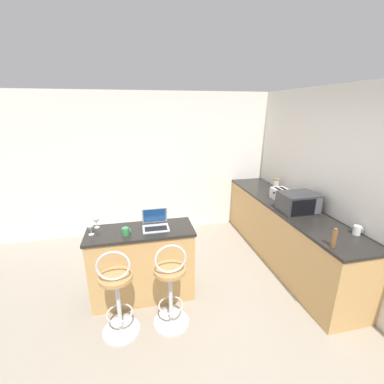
{
  "coord_description": "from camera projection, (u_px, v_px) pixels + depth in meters",
  "views": [
    {
      "loc": [
        -0.46,
        -2.26,
        2.31
      ],
      "look_at": [
        0.38,
        1.54,
        1.03
      ],
      "focal_mm": 24.0,
      "sensor_mm": 36.0,
      "label": 1
    }
  ],
  "objects": [
    {
      "name": "bar_stool_near",
      "position": [
        117.0,
        294.0,
        2.63
      ],
      "size": [
        0.4,
        0.4,
        1.05
      ],
      "color": "silver",
      "rests_on": "ground_plane"
    },
    {
      "name": "mug_green",
      "position": [
        126.0,
        231.0,
        2.91
      ],
      "size": [
        0.1,
        0.08,
        0.09
      ],
      "color": "#338447",
      "rests_on": "breakfast_bar"
    },
    {
      "name": "bar_stool_far",
      "position": [
        170.0,
        287.0,
        2.74
      ],
      "size": [
        0.4,
        0.4,
        1.05
      ],
      "color": "silver",
      "rests_on": "ground_plane"
    },
    {
      "name": "pepper_mill",
      "position": [
        334.0,
        238.0,
        2.65
      ],
      "size": [
        0.05,
        0.05,
        0.22
      ],
      "color": "brown",
      "rests_on": "counter_right"
    },
    {
      "name": "wall_back",
      "position": [
        162.0,
        165.0,
        4.8
      ],
      "size": [
        12.0,
        0.06,
        2.6
      ],
      "color": "silver",
      "rests_on": "ground_plane"
    },
    {
      "name": "wall_right",
      "position": [
        365.0,
        201.0,
        2.93
      ],
      "size": [
        0.06,
        12.0,
        2.6
      ],
      "color": "silver",
      "rests_on": "ground_plane"
    },
    {
      "name": "toaster",
      "position": [
        281.0,
        194.0,
        4.03
      ],
      "size": [
        0.25,
        0.3,
        0.17
      ],
      "color": "silver",
      "rests_on": "counter_right"
    },
    {
      "name": "mug_white",
      "position": [
        357.0,
        230.0,
        2.93
      ],
      "size": [
        0.1,
        0.08,
        0.1
      ],
      "color": "white",
      "rests_on": "counter_right"
    },
    {
      "name": "counter_right",
      "position": [
        284.0,
        232.0,
        4.02
      ],
      "size": [
        0.65,
        2.98,
        0.93
      ],
      "color": "tan",
      "rests_on": "ground_plane"
    },
    {
      "name": "ground_plane",
      "position": [
        189.0,
        322.0,
        2.91
      ],
      "size": [
        20.0,
        20.0,
        0.0
      ],
      "primitive_type": "plane",
      "color": "gray"
    },
    {
      "name": "storage_jar",
      "position": [
        276.0,
        184.0,
        4.5
      ],
      "size": [
        0.1,
        0.1,
        0.2
      ],
      "color": "silver",
      "rests_on": "counter_right"
    },
    {
      "name": "laptop",
      "position": [
        155.0,
        223.0,
        3.11
      ],
      "size": [
        0.31,
        0.27,
        0.23
      ],
      "color": "#B7BABF",
      "rests_on": "breakfast_bar"
    },
    {
      "name": "wine_glass_tall",
      "position": [
        96.0,
        219.0,
        3.08
      ],
      "size": [
        0.08,
        0.08,
        0.15
      ],
      "color": "silver",
      "rests_on": "breakfast_bar"
    },
    {
      "name": "breakfast_bar",
      "position": [
        143.0,
        264.0,
        3.19
      ],
      "size": [
        1.26,
        0.5,
        0.93
      ],
      "color": "tan",
      "rests_on": "ground_plane"
    },
    {
      "name": "microwave",
      "position": [
        298.0,
        203.0,
        3.54
      ],
      "size": [
        0.49,
        0.38,
        0.27
      ],
      "color": "#2D2D30",
      "rests_on": "counter_right"
    },
    {
      "name": "wine_glass_short",
      "position": [
        90.0,
        226.0,
        2.9
      ],
      "size": [
        0.07,
        0.07,
        0.15
      ],
      "color": "silver",
      "rests_on": "breakfast_bar"
    }
  ]
}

